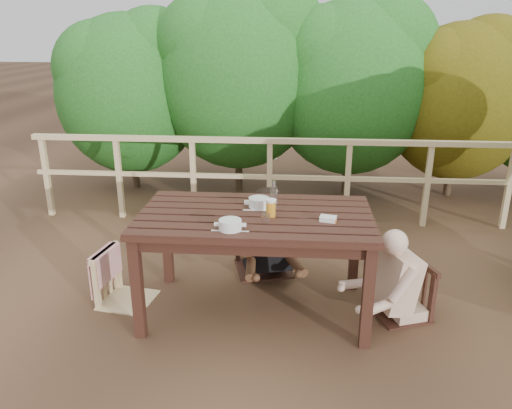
# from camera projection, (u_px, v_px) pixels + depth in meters

# --- Properties ---
(ground) EXTENTS (60.00, 60.00, 0.00)m
(ground) POSITION_uv_depth(u_px,v_px,m) (256.00, 309.00, 4.11)
(ground) COLOR brown
(ground) RESTS_ON ground
(table) EXTENTS (1.79, 1.01, 0.83)m
(table) POSITION_uv_depth(u_px,v_px,m) (255.00, 264.00, 3.98)
(table) COLOR black
(table) RESTS_ON ground
(chair_left) EXTENTS (0.48, 0.48, 0.85)m
(chair_left) POSITION_uv_depth(u_px,v_px,m) (124.00, 256.00, 4.10)
(chair_left) COLOR tan
(chair_left) RESTS_ON ground
(chair_far) EXTENTS (0.62, 0.62, 1.01)m
(chair_far) POSITION_uv_depth(u_px,v_px,m) (264.00, 220.00, 4.63)
(chair_far) COLOR black
(chair_far) RESTS_ON ground
(chair_right) EXTENTS (0.53, 0.53, 0.83)m
(chair_right) POSITION_uv_depth(u_px,v_px,m) (404.00, 267.00, 3.91)
(chair_right) COLOR black
(chair_right) RESTS_ON ground
(woman) EXTENTS (0.68, 0.77, 1.31)m
(woman) POSITION_uv_depth(u_px,v_px,m) (264.00, 204.00, 4.60)
(woman) COLOR black
(woman) RESTS_ON ground
(diner_right) EXTENTS (0.74, 0.67, 1.23)m
(diner_right) POSITION_uv_depth(u_px,v_px,m) (410.00, 245.00, 3.85)
(diner_right) COLOR #D2AC8F
(diner_right) RESTS_ON ground
(railing) EXTENTS (5.60, 0.10, 1.01)m
(railing) POSITION_uv_depth(u_px,v_px,m) (270.00, 181.00, 5.82)
(railing) COLOR tan
(railing) RESTS_ON ground
(hedge_row) EXTENTS (6.60, 1.60, 3.80)m
(hedge_row) POSITION_uv_depth(u_px,v_px,m) (307.00, 51.00, 6.45)
(hedge_row) COLOR #1E561B
(hedge_row) RESTS_ON ground
(soup_near) EXTENTS (0.27, 0.27, 0.09)m
(soup_near) POSITION_uv_depth(u_px,v_px,m) (230.00, 226.00, 3.51)
(soup_near) COLOR white
(soup_near) RESTS_ON table
(soup_far) EXTENTS (0.28, 0.28, 0.09)m
(soup_far) POSITION_uv_depth(u_px,v_px,m) (259.00, 203.00, 3.96)
(soup_far) COLOR silver
(soup_far) RESTS_ON table
(beer_glass) EXTENTS (0.08, 0.08, 0.15)m
(beer_glass) POSITION_uv_depth(u_px,v_px,m) (271.00, 209.00, 3.76)
(beer_glass) COLOR #ECA110
(beer_glass) RESTS_ON table
(bottle) EXTENTS (0.06, 0.06, 0.24)m
(bottle) POSITION_uv_depth(u_px,v_px,m) (274.00, 195.00, 3.92)
(bottle) COLOR white
(bottle) RESTS_ON table
(tumbler) EXTENTS (0.07, 0.07, 0.08)m
(tumbler) POSITION_uv_depth(u_px,v_px,m) (266.00, 219.00, 3.66)
(tumbler) COLOR white
(tumbler) RESTS_ON table
(butter_tub) EXTENTS (0.14, 0.11, 0.05)m
(butter_tub) POSITION_uv_depth(u_px,v_px,m) (328.00, 220.00, 3.68)
(butter_tub) COLOR white
(butter_tub) RESTS_ON table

